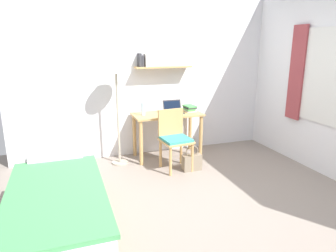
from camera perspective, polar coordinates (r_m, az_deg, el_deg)
ground_plane at (r=3.54m, az=6.47°, el=-15.17°), size 5.28×5.28×0.00m
wall_back at (r=4.98m, az=-3.29°, el=9.59°), size 4.40×0.27×2.60m
bed at (r=3.25m, az=-19.78°, el=-14.14°), size 0.87×2.06×0.54m
desk at (r=4.85m, az=-0.13°, el=0.79°), size 1.07×0.53×0.72m
desk_chair at (r=4.42m, az=1.20°, el=-2.00°), size 0.45×0.45×0.86m
standing_lamp at (r=4.47m, az=-9.65°, el=9.96°), size 0.37×0.37×1.60m
laptop at (r=4.85m, az=0.92°, el=3.06°), size 0.30×0.21×0.20m
water_bottle at (r=4.69m, az=-4.65°, el=3.20°), size 0.06×0.06×0.20m
book_stack at (r=4.97m, az=4.05°, el=3.31°), size 0.18×0.25×0.10m
handbag at (r=4.47m, az=4.45°, el=-6.65°), size 0.28×0.13×0.38m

